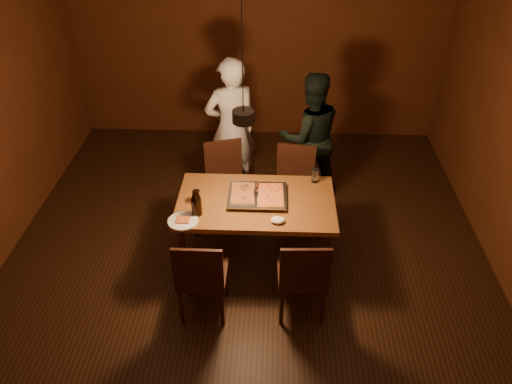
{
  "coord_description": "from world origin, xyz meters",
  "views": [
    {
      "loc": [
        0.26,
        -3.59,
        3.55
      ],
      "look_at": [
        0.09,
        0.23,
        0.85
      ],
      "focal_mm": 35.0,
      "sensor_mm": 36.0,
      "label": 1
    }
  ],
  "objects_px": {
    "pizza_tray": "(257,197)",
    "plate_slice": "(183,221)",
    "chair_near_left": "(201,273)",
    "beer_bottle_b": "(198,202)",
    "dining_table": "(256,207)",
    "beer_bottle_a": "(195,204)",
    "pendant_lamp": "(243,115)",
    "chair_far_right": "(294,178)",
    "chair_near_right": "(303,272)",
    "diner_white": "(231,128)",
    "chair_far_left": "(225,173)",
    "diner_dark": "(310,137)"
  },
  "relations": [
    {
      "from": "chair_near_right",
      "to": "beer_bottle_b",
      "type": "relative_size",
      "value": 1.81
    },
    {
      "from": "chair_near_right",
      "to": "beer_bottle_a",
      "type": "bearing_deg",
      "value": 151.08
    },
    {
      "from": "beer_bottle_a",
      "to": "plate_slice",
      "type": "height_order",
      "value": "beer_bottle_a"
    },
    {
      "from": "chair_near_right",
      "to": "pizza_tray",
      "type": "bearing_deg",
      "value": 116.11
    },
    {
      "from": "pizza_tray",
      "to": "diner_white",
      "type": "height_order",
      "value": "diner_white"
    },
    {
      "from": "chair_far_right",
      "to": "chair_far_left",
      "type": "bearing_deg",
      "value": 4.07
    },
    {
      "from": "pizza_tray",
      "to": "beer_bottle_a",
      "type": "height_order",
      "value": "beer_bottle_a"
    },
    {
      "from": "chair_near_right",
      "to": "chair_near_left",
      "type": "bearing_deg",
      "value": -179.97
    },
    {
      "from": "diner_dark",
      "to": "pendant_lamp",
      "type": "relative_size",
      "value": 1.4
    },
    {
      "from": "chair_near_left",
      "to": "beer_bottle_b",
      "type": "distance_m",
      "value": 0.65
    },
    {
      "from": "diner_dark",
      "to": "beer_bottle_b",
      "type": "bearing_deg",
      "value": 40.12
    },
    {
      "from": "chair_near_right",
      "to": "diner_white",
      "type": "relative_size",
      "value": 0.29
    },
    {
      "from": "chair_far_right",
      "to": "pendant_lamp",
      "type": "distance_m",
      "value": 1.63
    },
    {
      "from": "dining_table",
      "to": "chair_far_right",
      "type": "bearing_deg",
      "value": 61.82
    },
    {
      "from": "beer_bottle_b",
      "to": "pendant_lamp",
      "type": "bearing_deg",
      "value": 0.02
    },
    {
      "from": "diner_white",
      "to": "diner_dark",
      "type": "xyz_separation_m",
      "value": [
        0.91,
        -0.05,
        -0.07
      ]
    },
    {
      "from": "chair_far_left",
      "to": "beer_bottle_b",
      "type": "distance_m",
      "value": 1.09
    },
    {
      "from": "chair_far_right",
      "to": "chair_near_left",
      "type": "distance_m",
      "value": 1.71
    },
    {
      "from": "plate_slice",
      "to": "diner_white",
      "type": "bearing_deg",
      "value": 79.74
    },
    {
      "from": "chair_near_right",
      "to": "pizza_tray",
      "type": "relative_size",
      "value": 0.88
    },
    {
      "from": "dining_table",
      "to": "pendant_lamp",
      "type": "relative_size",
      "value": 1.36
    },
    {
      "from": "pendant_lamp",
      "to": "diner_white",
      "type": "bearing_deg",
      "value": 99.37
    },
    {
      "from": "chair_far_left",
      "to": "diner_dark",
      "type": "relative_size",
      "value": 0.34
    },
    {
      "from": "chair_far_left",
      "to": "diner_white",
      "type": "relative_size",
      "value": 0.31
    },
    {
      "from": "chair_near_left",
      "to": "beer_bottle_a",
      "type": "relative_size",
      "value": 1.78
    },
    {
      "from": "chair_near_left",
      "to": "diner_dark",
      "type": "bearing_deg",
      "value": 63.82
    },
    {
      "from": "chair_near_left",
      "to": "plate_slice",
      "type": "height_order",
      "value": "chair_near_left"
    },
    {
      "from": "chair_near_left",
      "to": "beer_bottle_a",
      "type": "xyz_separation_m",
      "value": [
        -0.1,
        0.52,
        0.35
      ]
    },
    {
      "from": "plate_slice",
      "to": "diner_dark",
      "type": "bearing_deg",
      "value": 52.87
    },
    {
      "from": "pizza_tray",
      "to": "diner_white",
      "type": "relative_size",
      "value": 0.33
    },
    {
      "from": "diner_white",
      "to": "pendant_lamp",
      "type": "xyz_separation_m",
      "value": [
        0.25,
        -1.53,
        0.92
      ]
    },
    {
      "from": "pizza_tray",
      "to": "plate_slice",
      "type": "bearing_deg",
      "value": -144.3
    },
    {
      "from": "chair_far_left",
      "to": "plate_slice",
      "type": "height_order",
      "value": "chair_far_left"
    },
    {
      "from": "dining_table",
      "to": "chair_far_right",
      "type": "distance_m",
      "value": 0.83
    },
    {
      "from": "chair_far_right",
      "to": "chair_near_right",
      "type": "xyz_separation_m",
      "value": [
        0.05,
        -1.46,
        0.0
      ]
    },
    {
      "from": "chair_far_right",
      "to": "pizza_tray",
      "type": "relative_size",
      "value": 0.88
    },
    {
      "from": "dining_table",
      "to": "chair_near_left",
      "type": "xyz_separation_m",
      "value": [
        -0.44,
        -0.77,
        -0.14
      ]
    },
    {
      "from": "beer_bottle_b",
      "to": "plate_slice",
      "type": "distance_m",
      "value": 0.21
    },
    {
      "from": "chair_far_right",
      "to": "diner_white",
      "type": "xyz_separation_m",
      "value": [
        -0.73,
        0.57,
        0.3
      ]
    },
    {
      "from": "chair_near_left",
      "to": "chair_far_left",
      "type": "bearing_deg",
      "value": 87.87
    },
    {
      "from": "plate_slice",
      "to": "pendant_lamp",
      "type": "height_order",
      "value": "pendant_lamp"
    },
    {
      "from": "plate_slice",
      "to": "beer_bottle_a",
      "type": "bearing_deg",
      "value": 42.57
    },
    {
      "from": "chair_far_left",
      "to": "chair_near_left",
      "type": "xyz_separation_m",
      "value": [
        -0.07,
        -1.56,
        0.0
      ]
    },
    {
      "from": "chair_far_right",
      "to": "chair_near_right",
      "type": "distance_m",
      "value": 1.46
    },
    {
      "from": "pizza_tray",
      "to": "chair_near_left",
      "type": "bearing_deg",
      "value": -113.82
    },
    {
      "from": "pizza_tray",
      "to": "beer_bottle_a",
      "type": "bearing_deg",
      "value": -147.07
    },
    {
      "from": "pizza_tray",
      "to": "diner_dark",
      "type": "height_order",
      "value": "diner_dark"
    },
    {
      "from": "dining_table",
      "to": "beer_bottle_a",
      "type": "xyz_separation_m",
      "value": [
        -0.54,
        -0.25,
        0.21
      ]
    },
    {
      "from": "plate_slice",
      "to": "pizza_tray",
      "type": "bearing_deg",
      "value": 30.29
    },
    {
      "from": "beer_bottle_a",
      "to": "plate_slice",
      "type": "distance_m",
      "value": 0.19
    }
  ]
}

